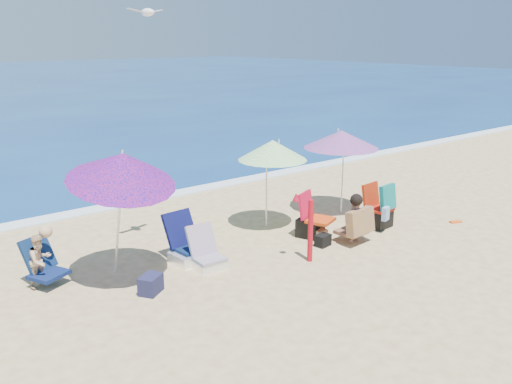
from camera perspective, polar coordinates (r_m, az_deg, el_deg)
ground at (r=9.60m, az=5.17°, el=-7.30°), size 120.00×120.00×0.00m
foam at (r=13.52m, az=-9.91°, el=-0.50°), size 120.00×0.50×0.04m
umbrella_turquoise at (r=12.00m, az=8.81°, el=5.41°), size 1.95×1.95×1.85m
umbrella_striped at (r=10.86m, az=1.73°, el=4.35°), size 1.79×1.79×1.83m
umbrella_blue at (r=8.50m, az=-13.67°, el=2.44°), size 1.78×1.85×2.27m
furled_umbrella at (r=9.45m, az=5.37°, el=-3.34°), size 0.33×0.32×1.22m
chair_navy at (r=9.69m, az=-7.10°, el=-5.77°), size 0.70×0.80×0.81m
chair_rainbow at (r=9.36m, az=-5.07°, el=-6.71°), size 0.53×0.65×0.70m
camp_chair_left at (r=10.76m, az=5.70°, el=-3.23°), size 0.67×0.83×0.88m
camp_chair_right at (r=11.46m, az=12.63°, el=-1.97°), size 0.59×0.71×0.93m
person_center at (r=10.48m, az=10.34°, el=-2.75°), size 0.68×0.60×0.97m
person_left at (r=9.22m, az=-21.36°, el=-6.52°), size 0.67×0.82×0.94m
bag_navy_a at (r=8.60m, az=-10.84°, el=-9.36°), size 0.45×0.42×0.28m
bag_tan at (r=10.63m, az=6.67°, el=-4.41°), size 0.25×0.19×0.21m
bag_black_b at (r=10.33m, az=6.93°, el=-4.99°), size 0.31×0.24×0.22m
orange_item at (r=12.29m, az=19.95°, el=-2.91°), size 0.28×0.19×0.03m
seagull at (r=9.33m, az=-11.17°, el=17.79°), size 0.69×0.35×0.13m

